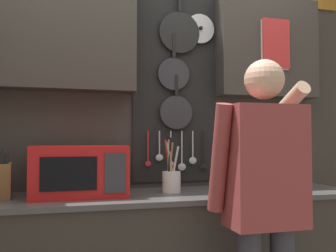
# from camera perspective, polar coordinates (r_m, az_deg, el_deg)

# --- Properties ---
(back_wall_unit) EXTENTS (2.96, 0.23, 2.53)m
(back_wall_unit) POSITION_cam_1_polar(r_m,az_deg,el_deg) (2.59, -1.35, 4.99)
(back_wall_unit) COLOR #38332D
(back_wall_unit) RESTS_ON ground_plane
(microwave) EXTENTS (0.54, 0.40, 0.29)m
(microwave) POSITION_cam_1_polar(r_m,az_deg,el_deg) (2.26, -13.42, -6.64)
(microwave) COLOR red
(microwave) RESTS_ON base_cabinet_counter
(knife_block) EXTENTS (0.12, 0.16, 0.28)m
(knife_block) POSITION_cam_1_polar(r_m,az_deg,el_deg) (2.29, -24.15, -7.55)
(knife_block) COLOR brown
(knife_block) RESTS_ON base_cabinet_counter
(utensil_crock) EXTENTS (0.11, 0.11, 0.34)m
(utensil_crock) POSITION_cam_1_polar(r_m,az_deg,el_deg) (2.36, 0.50, -7.96)
(utensil_crock) COLOR white
(utensil_crock) RESTS_ON base_cabinet_counter
(person) EXTENTS (0.54, 0.61, 1.64)m
(person) POSITION_cam_1_polar(r_m,az_deg,el_deg) (1.95, 14.46, -9.75)
(person) COLOR #383842
(person) RESTS_ON ground_plane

